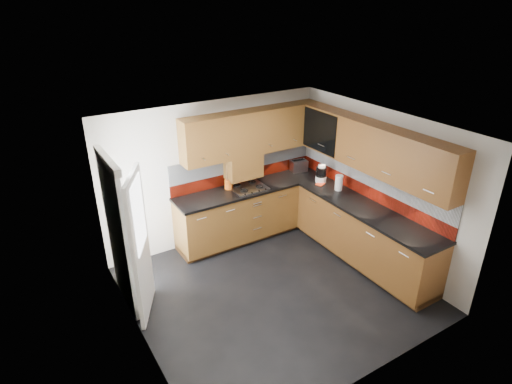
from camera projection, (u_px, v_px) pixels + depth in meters
room at (276, 197)px, 5.53m from camera, size 4.00×3.80×2.64m
base_cabinets at (304, 224)px, 7.04m from camera, size 2.70×3.20×0.95m
countertop at (305, 198)px, 6.82m from camera, size 2.72×3.22×0.04m
backsplash at (309, 174)px, 6.97m from camera, size 2.70×3.20×0.54m
upper_cabinets at (314, 140)px, 6.57m from camera, size 2.50×3.20×0.72m
extractor_hood at (243, 166)px, 7.10m from camera, size 0.60×0.33×0.40m
glass_cabinet at (327, 129)px, 7.01m from camera, size 0.32×0.80×0.66m
back_door at (128, 240)px, 5.46m from camera, size 0.42×1.19×2.04m
gas_hob at (249, 187)px, 7.11m from camera, size 0.57×0.50×0.04m
utensil_pot at (228, 183)px, 7.05m from camera, size 0.13×0.13×0.46m
toaster at (299, 166)px, 7.75m from camera, size 0.32×0.23×0.21m
food_processor at (321, 174)px, 7.29m from camera, size 0.19×0.19×0.31m
paper_towel at (339, 183)px, 6.99m from camera, size 0.12×0.12×0.26m
orange_cloth at (320, 184)px, 7.24m from camera, size 0.18×0.17×0.02m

